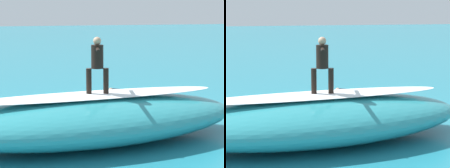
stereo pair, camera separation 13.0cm
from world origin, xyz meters
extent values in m
plane|color=teal|center=(0.00, 0.00, 0.00)|extent=(120.00, 120.00, 0.00)
ellipsoid|color=teal|center=(0.58, 2.65, 0.62)|extent=(8.43, 4.00, 1.24)
ellipsoid|color=white|center=(0.58, 2.65, 1.28)|extent=(7.00, 1.83, 0.08)
ellipsoid|color=silver|center=(0.43, 2.64, 1.27)|extent=(1.91, 0.79, 0.08)
cylinder|color=black|center=(0.66, 2.61, 1.65)|extent=(0.14, 0.14, 0.67)
cylinder|color=black|center=(0.21, 2.67, 1.65)|extent=(0.14, 0.14, 0.67)
cylinder|color=black|center=(0.43, 2.64, 2.29)|extent=(0.36, 0.36, 0.61)
sphere|color=tan|center=(0.43, 2.64, 2.70)|extent=(0.21, 0.21, 0.21)
cylinder|color=black|center=(0.49, 3.07, 2.50)|extent=(0.17, 0.55, 0.10)
cylinder|color=black|center=(0.38, 2.21, 2.50)|extent=(0.17, 0.55, 0.10)
ellipsoid|color=silver|center=(-1.44, -2.49, 0.03)|extent=(2.25, 1.72, 0.07)
cylinder|color=black|center=(-1.44, -2.49, 0.20)|extent=(0.77, 0.63, 0.27)
sphere|color=tan|center=(-1.06, -2.74, 0.26)|extent=(0.19, 0.19, 0.19)
cylinder|color=black|center=(-2.06, -2.17, 0.13)|extent=(0.59, 0.44, 0.12)
cylinder|color=black|center=(-1.97, -2.05, 0.13)|extent=(0.59, 0.44, 0.12)
ellipsoid|color=white|center=(-1.66, 0.54, 0.08)|extent=(0.81, 1.13, 0.16)
ellipsoid|color=white|center=(0.89, 1.28, 0.06)|extent=(1.19, 1.08, 0.12)
camera|label=1|loc=(2.31, 13.23, 3.62)|focal=67.03mm
camera|label=2|loc=(2.18, 13.26, 3.62)|focal=67.03mm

